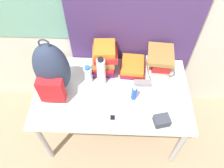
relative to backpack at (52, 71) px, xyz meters
name	(u,v)px	position (x,y,z in m)	size (l,w,h in m)	color
ground_plane	(111,163)	(0.47, -0.39, -0.94)	(12.00, 12.00, 0.00)	#9E8466
wall_back	(114,2)	(0.46, 0.47, 0.31)	(6.00, 0.06, 2.50)	silver
curtain_blue	(135,7)	(0.63, 0.41, 0.31)	(1.12, 0.04, 2.50)	#4C336B
desk	(112,96)	(0.47, 0.00, -0.32)	(1.32, 0.77, 0.70)	silver
backpack	(52,71)	(0.00, 0.00, 0.00)	(0.28, 0.28, 0.55)	#2D3851
book_stack_left	(104,59)	(0.39, 0.24, -0.09)	(0.23, 0.29, 0.29)	#6B2370
book_stack_center	(133,67)	(0.64, 0.23, -0.19)	(0.23, 0.26, 0.09)	#6B2370
book_stack_right	(160,62)	(0.87, 0.23, -0.11)	(0.24, 0.28, 0.24)	silver
water_bottle	(88,75)	(0.26, 0.10, -0.15)	(0.07, 0.07, 0.18)	silver
sports_bottle	(101,72)	(0.37, 0.09, -0.09)	(0.07, 0.07, 0.30)	white
sunscreen_bottle	(134,93)	(0.65, -0.07, -0.17)	(0.05, 0.05, 0.15)	blue
cell_phone	(113,118)	(0.48, -0.27, -0.23)	(0.05, 0.09, 0.02)	#B7BCC6
sunglasses_case	(143,83)	(0.73, 0.08, -0.22)	(0.15, 0.06, 0.04)	gray
camera_pouch	(162,121)	(0.86, -0.29, -0.20)	(0.14, 0.12, 0.07)	#383D47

